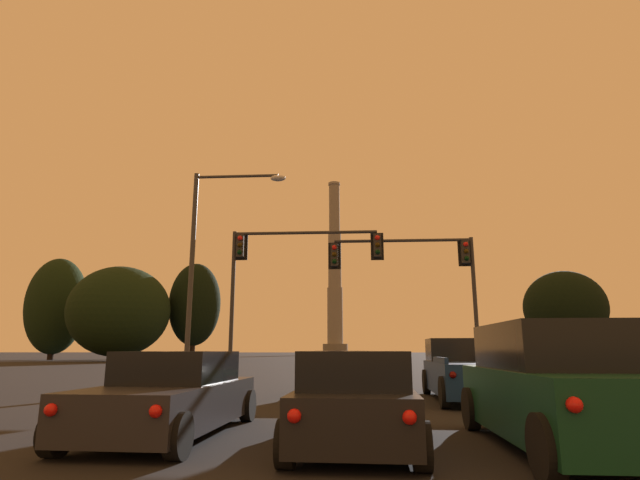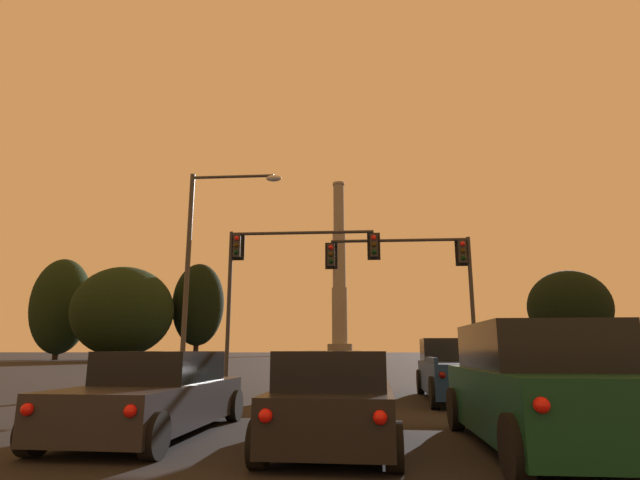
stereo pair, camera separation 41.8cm
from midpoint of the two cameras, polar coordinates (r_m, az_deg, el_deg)
name	(u,v)px [view 2 (the right image)]	position (r m, az deg, el deg)	size (l,w,h in m)	color
pickup_truck_right_lane_front	(458,372)	(16.10, 16.22, -14.28)	(2.38, 5.57, 1.82)	navy
suv_right_lane_second	(539,388)	(8.55, 25.11, -15.04)	(2.15, 4.92, 1.86)	#0F3823
sedan_left_lane_second	(157,395)	(9.62, -16.92, -16.61)	(2.16, 4.77, 1.43)	#232328
hatchback_center_lane_second	(335,402)	(8.14, 3.33, -17.98)	(2.03, 4.16, 1.44)	black
sedan_center_lane_front	(335,376)	(15.99, 2.50, -15.25)	(1.99, 4.71, 1.43)	#0F3823
traffic_light_overhead_right	(421,270)	(22.96, 12.01, -3.35)	(6.70, 0.50, 6.45)	#2D2D30
traffic_light_overhead_left	(279,264)	(22.43, -4.18, -2.80)	(6.96, 0.50, 6.74)	#2D2D30
street_lamp	(204,251)	(20.78, -12.61, -1.22)	(3.88, 0.36, 8.69)	#38383A
smokestack	(339,284)	(151.28, 2.31, -5.10)	(7.34, 7.34, 53.01)	slate
treeline_center_left	(61,306)	(85.66, -27.37, -6.71)	(8.83, 7.95, 15.16)	black
treeline_right_mid	(198,304)	(76.12, -13.59, -7.17)	(7.50, 6.75, 14.03)	black
treeline_far_right	(570,308)	(79.42, 26.76, -6.92)	(11.33, 10.20, 12.56)	black
treeline_center_right	(123,311)	(73.56, -21.46, -7.60)	(13.59, 12.23, 12.66)	black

